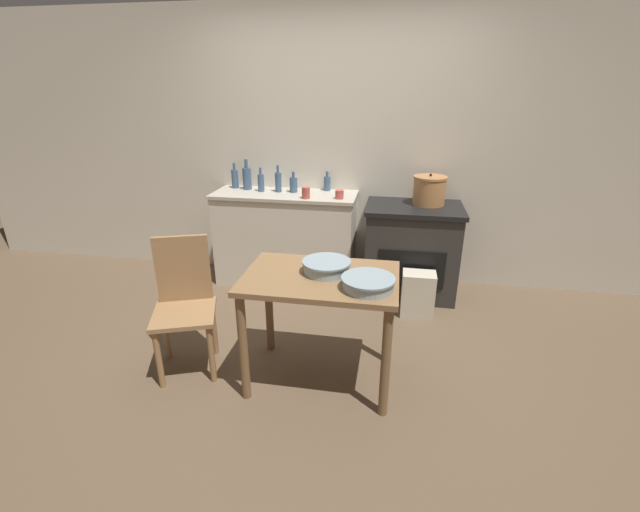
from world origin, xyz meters
name	(u,v)px	position (x,y,z in m)	size (l,w,h in m)	color
ground_plane	(306,359)	(0.00, 0.00, 0.00)	(14.00, 14.00, 0.00)	brown
wall_back	(339,150)	(0.00, 1.58, 1.27)	(8.00, 0.07, 2.55)	beige
counter_cabinet	(286,238)	(-0.48, 1.31, 0.45)	(1.36, 0.51, 0.90)	beige
stove	(411,250)	(0.74, 1.26, 0.43)	(0.86, 0.62, 0.85)	#2D2B28
work_table	(321,295)	(0.14, -0.19, 0.63)	(0.95, 0.64, 0.76)	olive
chair	(184,302)	(-0.80, -0.18, 0.49)	(0.51, 0.51, 0.92)	#997047
flour_sack	(418,294)	(0.80, 0.81, 0.19)	(0.28, 0.19, 0.39)	beige
stock_pot	(429,190)	(0.85, 1.33, 0.98)	(0.30, 0.30, 0.28)	#B77A47
mixing_bowl_large	(327,266)	(0.17, -0.13, 0.80)	(0.30, 0.30, 0.08)	#93A8B2
mixing_bowl_small	(368,282)	(0.44, -0.32, 0.80)	(0.31, 0.31, 0.07)	#93A8B2
bottle_far_left	(278,182)	(-0.55, 1.35, 1.00)	(0.06, 0.06, 0.25)	#3D5675
bottle_left	(327,183)	(-0.10, 1.49, 0.97)	(0.06, 0.06, 0.19)	#3D5675
bottle_mid_left	(293,184)	(-0.40, 1.36, 0.97)	(0.07, 0.07, 0.19)	#3D5675
bottle_center_left	(261,182)	(-0.71, 1.34, 0.99)	(0.06, 0.06, 0.23)	#3D5675
bottle_center	(247,178)	(-0.87, 1.40, 1.01)	(0.08, 0.08, 0.29)	#3D5675
bottle_center_right	(235,178)	(-1.01, 1.44, 1.00)	(0.07, 0.07, 0.25)	#3D5675
cup_mid_right	(339,194)	(0.06, 1.19, 0.94)	(0.08, 0.08, 0.08)	#B74C42
cup_right	(306,193)	(-0.23, 1.14, 0.95)	(0.07, 0.07, 0.10)	#B74C42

